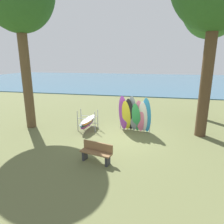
{
  "coord_description": "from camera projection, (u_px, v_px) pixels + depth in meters",
  "views": [
    {
      "loc": [
        1.52,
        -10.47,
        4.27
      ],
      "look_at": [
        -0.97,
        1.22,
        1.1
      ],
      "focal_mm": 32.17,
      "sensor_mm": 36.0,
      "label": 1
    }
  ],
  "objects": [
    {
      "name": "ground_plane",
      "position": [
        124.0,
        137.0,
        11.3
      ],
      "size": [
        80.0,
        80.0,
        0.0
      ],
      "primitive_type": "plane",
      "color": "#60663D"
    },
    {
      "name": "lake_water",
      "position": [
        147.0,
        81.0,
        40.11
      ],
      "size": [
        80.0,
        36.0,
        0.1
      ],
      "primitive_type": "cube",
      "color": "#38607A",
      "rests_on": "ground"
    },
    {
      "name": "tree_mid_behind",
      "position": [
        213.0,
        4.0,
        12.9
      ],
      "size": [
        3.94,
        3.94,
        10.08
      ],
      "color": "#42301E",
      "rests_on": "ground"
    },
    {
      "name": "leaning_board_pile",
      "position": [
        134.0,
        115.0,
        11.83
      ],
      "size": [
        2.01,
        0.96,
        2.26
      ],
      "color": "purple",
      "rests_on": "ground"
    },
    {
      "name": "board_storage_rack",
      "position": [
        88.0,
        121.0,
        12.35
      ],
      "size": [
        1.15,
        2.12,
        1.25
      ],
      "color": "#9EA0A5",
      "rests_on": "ground"
    },
    {
      "name": "park_bench",
      "position": [
        97.0,
        152.0,
        8.49
      ],
      "size": [
        1.46,
        0.74,
        0.85
      ],
      "color": "#2D2D33",
      "rests_on": "ground"
    }
  ]
}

